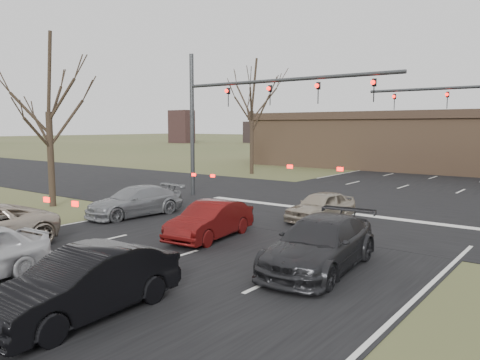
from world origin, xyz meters
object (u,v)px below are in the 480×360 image
object	(u,v)px
car_black_hatch	(85,284)
car_red_ahead	(210,220)
car_grey_ahead	(135,201)
mast_arm_near	(238,105)
car_silver_ahead	(321,206)
car_charcoal_sedan	(320,244)

from	to	relation	value
car_black_hatch	car_red_ahead	size ratio (longest dim) A/B	1.09
car_black_hatch	car_red_ahead	bearing A→B (deg)	106.62
car_grey_ahead	car_red_ahead	size ratio (longest dim) A/B	1.14
car_black_hatch	car_grey_ahead	bearing A→B (deg)	131.60
car_black_hatch	car_grey_ahead	distance (m)	11.18
mast_arm_near	car_black_hatch	bearing A→B (deg)	-64.03
car_red_ahead	mast_arm_near	bearing A→B (deg)	113.33
car_red_ahead	car_silver_ahead	distance (m)	5.41
car_black_hatch	mast_arm_near	bearing A→B (deg)	112.81
car_grey_ahead	car_red_ahead	distance (m)	5.56
mast_arm_near	car_red_ahead	xyz separation A→B (m)	(4.44, -7.34, -4.42)
car_grey_ahead	car_black_hatch	bearing A→B (deg)	-37.99
mast_arm_near	car_black_hatch	xyz separation A→B (m)	(6.88, -14.12, -4.36)
car_grey_ahead	car_silver_ahead	size ratio (longest dim) A/B	1.23
car_black_hatch	car_silver_ahead	world-z (taller)	car_black_hatch
car_charcoal_sedan	car_silver_ahead	bearing A→B (deg)	112.12
car_grey_ahead	car_silver_ahead	distance (m)	8.15
mast_arm_near	car_charcoal_sedan	size ratio (longest dim) A/B	2.44
mast_arm_near	car_black_hatch	size ratio (longest dim) A/B	2.81
car_charcoal_sedan	car_red_ahead	size ratio (longest dim) A/B	1.25
car_black_hatch	car_silver_ahead	bearing A→B (deg)	90.51
car_black_hatch	car_red_ahead	world-z (taller)	car_black_hatch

